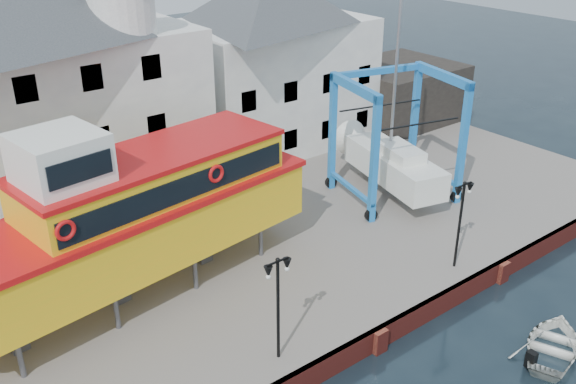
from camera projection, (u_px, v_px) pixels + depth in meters
ground at (378, 351)px, 25.20m from camera, size 140.00×140.00×0.00m
hardstanding at (224, 232)px, 32.79m from camera, size 44.00×22.00×1.00m
quay_wall at (377, 339)px, 25.06m from camera, size 44.00×0.47×1.00m
building_white_main at (58, 87)px, 32.37m from camera, size 14.00×8.30×14.00m
building_white_right at (270, 58)px, 40.85m from camera, size 12.00×8.00×11.20m
shed_dark at (398, 92)px, 46.56m from camera, size 8.00×7.00×4.00m
lamp_post_left at (278, 283)px, 22.02m from camera, size 1.12×0.32×4.20m
lamp_post_right at (462, 203)px, 27.60m from camera, size 1.12×0.32×4.20m
tour_boat at (112, 222)px, 25.02m from camera, size 18.22×6.54×7.76m
travel_lift at (387, 154)px, 35.38m from camera, size 6.95×8.79×12.88m
motorboat_b at (553, 351)px, 25.19m from camera, size 4.89×4.24×0.85m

